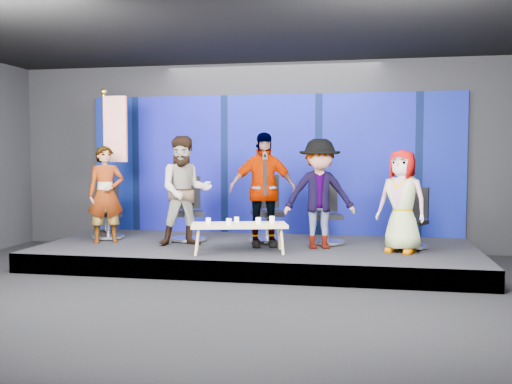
# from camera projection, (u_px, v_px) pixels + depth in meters

# --- Properties ---
(ground) EXTENTS (10.00, 10.00, 0.00)m
(ground) POSITION_uv_depth(u_px,v_px,m) (218.00, 301.00, 6.92)
(ground) COLOR black
(ground) RESTS_ON ground
(room_walls) EXTENTS (10.02, 8.02, 3.51)m
(room_walls) POSITION_uv_depth(u_px,v_px,m) (217.00, 100.00, 6.76)
(room_walls) COLOR black
(room_walls) RESTS_ON ground
(riser) EXTENTS (7.00, 3.00, 0.30)m
(riser) POSITION_uv_depth(u_px,v_px,m) (257.00, 254.00, 9.36)
(riser) COLOR black
(riser) RESTS_ON ground
(backdrop) EXTENTS (7.00, 0.08, 2.60)m
(backdrop) POSITION_uv_depth(u_px,v_px,m) (271.00, 164.00, 10.69)
(backdrop) COLOR #06144C
(backdrop) RESTS_ON riser
(chair_a) EXTENTS (0.77, 0.77, 1.00)m
(chair_a) POSITION_uv_depth(u_px,v_px,m) (108.00, 220.00, 10.09)
(chair_a) COLOR silver
(chair_a) RESTS_ON riser
(panelist_a) EXTENTS (0.71, 0.63, 1.63)m
(panelist_a) POSITION_uv_depth(u_px,v_px,m) (106.00, 194.00, 9.57)
(panelist_a) COLOR black
(panelist_a) RESTS_ON riser
(chair_b) EXTENTS (0.81, 0.81, 1.10)m
(chair_b) POSITION_uv_depth(u_px,v_px,m) (188.00, 220.00, 9.80)
(chair_b) COLOR silver
(chair_b) RESTS_ON riser
(panelist_b) EXTENTS (1.06, 0.95, 1.78)m
(panelist_b) POSITION_uv_depth(u_px,v_px,m) (185.00, 191.00, 9.26)
(panelist_b) COLOR black
(panelist_b) RESTS_ON riser
(chair_c) EXTENTS (0.80, 0.80, 1.13)m
(chair_c) POSITION_uv_depth(u_px,v_px,m) (267.00, 220.00, 9.69)
(chair_c) COLOR silver
(chair_c) RESTS_ON riser
(panelist_c) EXTENTS (1.16, 0.74, 1.84)m
(panelist_c) POSITION_uv_depth(u_px,v_px,m) (263.00, 190.00, 9.16)
(panelist_c) COLOR black
(panelist_c) RESTS_ON riser
(chair_d) EXTENTS (0.72, 0.72, 1.07)m
(chair_d) POSITION_uv_depth(u_px,v_px,m) (326.00, 223.00, 9.47)
(chair_d) COLOR silver
(chair_d) RESTS_ON riser
(panelist_d) EXTENTS (1.24, 0.88, 1.73)m
(panelist_d) POSITION_uv_depth(u_px,v_px,m) (320.00, 194.00, 8.96)
(panelist_d) COLOR black
(panelist_d) RESTS_ON riser
(chair_e) EXTENTS (0.72, 0.72, 0.96)m
(chair_e) POSITION_uv_depth(u_px,v_px,m) (412.00, 228.00, 9.04)
(chair_e) COLOR silver
(chair_e) RESTS_ON riser
(panelist_e) EXTENTS (0.90, 0.78, 1.55)m
(panelist_e) POSITION_uv_depth(u_px,v_px,m) (402.00, 201.00, 8.59)
(panelist_e) COLOR black
(panelist_e) RESTS_ON riser
(coffee_table) EXTENTS (1.53, 0.94, 0.44)m
(coffee_table) POSITION_uv_depth(u_px,v_px,m) (239.00, 226.00, 8.59)
(coffee_table) COLOR tan
(coffee_table) RESTS_ON riser
(mug_a) EXTENTS (0.08, 0.08, 0.09)m
(mug_a) POSITION_uv_depth(u_px,v_px,m) (208.00, 221.00, 8.58)
(mug_a) COLOR silver
(mug_a) RESTS_ON coffee_table
(mug_b) EXTENTS (0.08, 0.08, 0.09)m
(mug_b) POSITION_uv_depth(u_px,v_px,m) (229.00, 222.00, 8.46)
(mug_b) COLOR silver
(mug_b) RESTS_ON coffee_table
(mug_c) EXTENTS (0.07, 0.07, 0.09)m
(mug_c) POSITION_uv_depth(u_px,v_px,m) (237.00, 220.00, 8.71)
(mug_c) COLOR silver
(mug_c) RESTS_ON coffee_table
(mug_d) EXTENTS (0.08, 0.08, 0.10)m
(mug_d) POSITION_uv_depth(u_px,v_px,m) (258.00, 221.00, 8.58)
(mug_d) COLOR silver
(mug_d) RESTS_ON coffee_table
(mug_e) EXTENTS (0.09, 0.09, 0.10)m
(mug_e) POSITION_uv_depth(u_px,v_px,m) (272.00, 220.00, 8.70)
(mug_e) COLOR silver
(mug_e) RESTS_ON coffee_table
(flag_stand) EXTENTS (0.61, 0.35, 2.66)m
(flag_stand) POSITION_uv_depth(u_px,v_px,m) (111.00, 159.00, 10.13)
(flag_stand) COLOR black
(flag_stand) RESTS_ON riser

